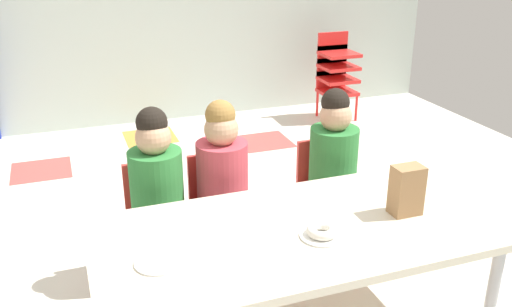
{
  "coord_description": "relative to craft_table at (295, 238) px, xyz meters",
  "views": [
    {
      "loc": [
        -0.7,
        -2.38,
        1.68
      ],
      "look_at": [
        0.06,
        -0.29,
        0.79
      ],
      "focal_mm": 39.22,
      "sensor_mm": 36.0,
      "label": 1
    }
  ],
  "objects": [
    {
      "name": "seated_child_far_right",
      "position": [
        0.5,
        0.64,
        0.06
      ],
      "size": [
        0.34,
        0.34,
        0.92
      ],
      "color": "red",
      "rests_on": "ground_plane"
    },
    {
      "name": "ground_plane",
      "position": [
        -0.14,
        0.53,
        -0.51
      ],
      "size": [
        5.9,
        5.47,
        0.02
      ],
      "color": "silver"
    },
    {
      "name": "paper_bag_brown",
      "position": [
        0.5,
        -0.04,
        0.15
      ],
      "size": [
        0.13,
        0.09,
        0.22
      ],
      "primitive_type": "cube",
      "color": "#9E754C",
      "rests_on": "craft_table"
    },
    {
      "name": "seated_child_middle_seat",
      "position": [
        -0.12,
        0.64,
        0.06
      ],
      "size": [
        0.32,
        0.31,
        0.92
      ],
      "color": "red",
      "rests_on": "ground_plane"
    },
    {
      "name": "seated_child_near_camera",
      "position": [
        -0.46,
        0.64,
        0.06
      ],
      "size": [
        0.34,
        0.34,
        0.92
      ],
      "color": "red",
      "rests_on": "ground_plane"
    },
    {
      "name": "kid_chair_red_stack",
      "position": [
        1.62,
        2.74,
        -0.04
      ],
      "size": [
        0.32,
        0.3,
        0.8
      ],
      "color": "red",
      "rests_on": "ground_plane"
    },
    {
      "name": "paper_plate_center_table",
      "position": [
        -0.58,
        -0.06,
        0.05
      ],
      "size": [
        0.18,
        0.18,
        0.01
      ],
      "primitive_type": "cylinder",
      "color": "white",
      "rests_on": "craft_table"
    },
    {
      "name": "donut_powdered_on_plate",
      "position": [
        0.07,
        -0.1,
        0.07
      ],
      "size": [
        0.13,
        0.13,
        0.04
      ],
      "primitive_type": "torus",
      "color": "white",
      "rests_on": "craft_table"
    },
    {
      "name": "craft_table",
      "position": [
        0.0,
        0.0,
        0.0
      ],
      "size": [
        1.66,
        0.82,
        0.54
      ],
      "color": "beige",
      "rests_on": "ground_plane"
    },
    {
      "name": "paper_plate_near_edge",
      "position": [
        0.07,
        -0.1,
        0.05
      ],
      "size": [
        0.18,
        0.18,
        0.01
      ],
      "primitive_type": "cylinder",
      "color": "white",
      "rests_on": "craft_table"
    }
  ]
}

